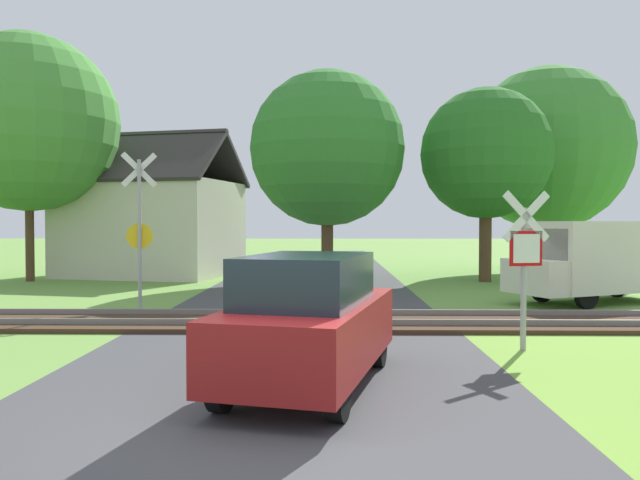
{
  "coord_description": "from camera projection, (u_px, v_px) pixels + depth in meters",
  "views": [
    {
      "loc": [
        0.75,
        -6.65,
        2.2
      ],
      "look_at": [
        0.5,
        7.81,
        1.8
      ],
      "focal_mm": 35.0,
      "sensor_mm": 36.0,
      "label": 1
    }
  ],
  "objects": [
    {
      "name": "crossing_sign_far",
      "position": [
        140.0,
        224.0,
        15.47
      ],
      "size": [
        0.85,
        0.27,
        3.96
      ],
      "rotation": [
        0.0,
        0.0,
        0.28
      ],
      "color": "#9E9EA5",
      "rests_on": "ground"
    },
    {
      "name": "road_asphalt",
      "position": [
        277.0,
        380.0,
        8.72
      ],
      "size": [
        6.69,
        80.0,
        0.01
      ],
      "primitive_type": "cube",
      "color": "#424244",
      "rests_on": "ground"
    },
    {
      "name": "tree_center",
      "position": [
        327.0,
        149.0,
        23.06
      ],
      "size": [
        5.75,
        5.75,
        7.82
      ],
      "color": "#513823",
      "rests_on": "ground"
    },
    {
      "name": "ground_plane",
      "position": [
        261.0,
        427.0,
        6.72
      ],
      "size": [
        160.0,
        160.0,
        0.0
      ],
      "primitive_type": "plane",
      "color": "#6B9942"
    },
    {
      "name": "tree_far",
      "position": [
        547.0,
        149.0,
        27.34
      ],
      "size": [
        7.14,
        7.14,
        9.02
      ],
      "color": "#513823",
      "rests_on": "ground"
    },
    {
      "name": "parked_car",
      "position": [
        310.0,
        321.0,
        8.3
      ],
      "size": [
        2.54,
        4.27,
        1.78
      ],
      "rotation": [
        0.0,
        0.0,
        -0.24
      ],
      "color": "maroon",
      "rests_on": "ground"
    },
    {
      "name": "rail_track",
      "position": [
        296.0,
        321.0,
        13.53
      ],
      "size": [
        60.0,
        2.6,
        0.22
      ],
      "color": "#422D1E",
      "rests_on": "ground"
    },
    {
      "name": "mail_truck",
      "position": [
        599.0,
        258.0,
        17.1
      ],
      "size": [
        5.23,
        3.72,
        2.24
      ],
      "rotation": [
        0.0,
        0.0,
        2.0
      ],
      "color": "silver",
      "rests_on": "ground"
    },
    {
      "name": "tree_left",
      "position": [
        28.0,
        123.0,
        23.34
      ],
      "size": [
        6.66,
        6.66,
        9.28
      ],
      "color": "#513823",
      "rests_on": "ground"
    },
    {
      "name": "house",
      "position": [
        152.0,
        225.0,
        26.02
      ],
      "size": [
        7.72,
        6.8,
        6.01
      ],
      "rotation": [
        0.0,
        0.0,
        -0.21
      ],
      "color": "beige",
      "rests_on": "ground"
    },
    {
      "name": "stop_sign_near",
      "position": [
        525.0,
        258.0,
        10.67
      ],
      "size": [
        0.86,
        0.23,
        2.75
      ],
      "rotation": [
        0.0,
        0.0,
        3.37
      ],
      "color": "#9E9EA5",
      "rests_on": "ground"
    },
    {
      "name": "tree_right",
      "position": [
        486.0,
        154.0,
        23.15
      ],
      "size": [
        4.86,
        4.86,
        7.21
      ],
      "color": "#513823",
      "rests_on": "ground"
    }
  ]
}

